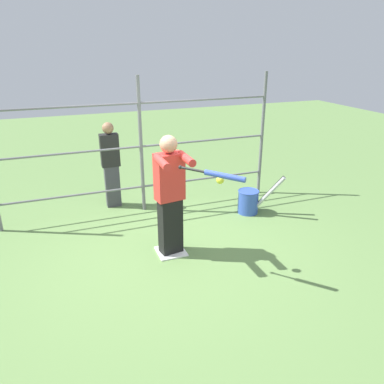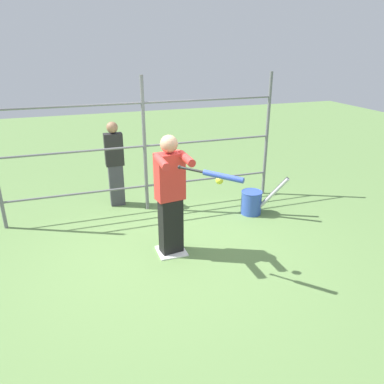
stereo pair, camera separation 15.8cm
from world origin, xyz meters
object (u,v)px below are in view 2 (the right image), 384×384
object	(u,v)px
softball_in_flight	(219,181)
batter	(170,193)
baseball_bat_swinging	(217,175)
bystander_behind_fence	(115,163)
bat_bucket	(253,202)

from	to	relation	value
softball_in_flight	batter	bearing A→B (deg)	-50.82
baseball_bat_swinging	bystander_behind_fence	distance (m)	2.98
baseball_bat_swinging	bystander_behind_fence	size ratio (longest dim) A/B	0.42
bystander_behind_fence	bat_bucket	bearing A→B (deg)	151.90
batter	bystander_behind_fence	size ratio (longest dim) A/B	1.11
bat_bucket	bystander_behind_fence	distance (m)	2.56
softball_in_flight	bystander_behind_fence	bearing A→B (deg)	-69.69
batter	bat_bucket	world-z (taller)	batter
batter	bystander_behind_fence	bearing A→B (deg)	-76.43
bystander_behind_fence	softball_in_flight	bearing A→B (deg)	110.31
batter	bat_bucket	distance (m)	2.03
batter	baseball_bat_swinging	distance (m)	1.01
batter	bystander_behind_fence	world-z (taller)	batter
baseball_bat_swinging	bystander_behind_fence	world-z (taller)	bystander_behind_fence
baseball_bat_swinging	bat_bucket	bearing A→B (deg)	-130.24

